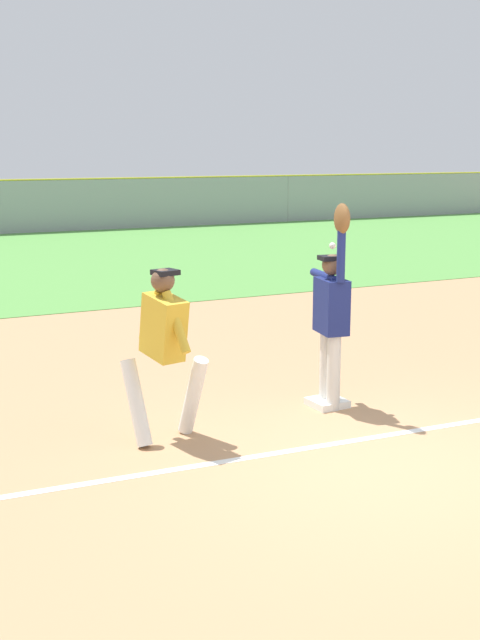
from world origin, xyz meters
The scene contains 8 objects.
ground_plane centered at (0.00, 0.00, 0.00)m, with size 72.35×72.35×0.00m, color tan.
outfield_grass centered at (0.00, 15.44, 0.01)m, with size 46.81×14.41×0.01m, color #549342.
first_base centered at (0.45, 1.71, 0.04)m, with size 0.38×0.38×0.08m, color white.
fielder centered at (0.46, 1.66, 1.12)m, with size 0.33×0.90×2.28m.
runner centered at (-1.57, 1.48, 1.00)m, with size 0.82×0.84×1.72m.
baseball centered at (0.55, 1.83, 1.79)m, with size 0.07×0.07×0.07m, color white.
parked_car_tan centered at (4.14, 26.53, 0.67)m, with size 4.59×2.52×1.25m.
parked_car_white centered at (9.39, 26.33, 0.67)m, with size 4.42×2.16×1.25m.
Camera 1 is at (-4.29, -5.74, 2.83)m, focal length 45.84 mm.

